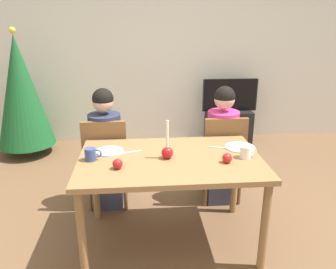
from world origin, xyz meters
name	(u,v)px	position (x,y,z in m)	size (l,w,h in m)	color
ground_plane	(170,240)	(0.00, 0.00, 0.00)	(7.68, 7.68, 0.00)	brown
back_wall	(154,52)	(0.00, 2.60, 1.30)	(6.40, 0.10, 2.60)	beige
dining_table	(170,168)	(0.00, 0.00, 0.67)	(1.40, 0.90, 0.75)	olive
chair_left	(106,158)	(-0.55, 0.61, 0.51)	(0.40, 0.40, 0.90)	brown
chair_right	(222,154)	(0.57, 0.61, 0.51)	(0.40, 0.40, 0.90)	brown
person_left_child	(106,151)	(-0.55, 0.64, 0.57)	(0.30, 0.30, 1.17)	#33384C
person_right_child	(222,147)	(0.57, 0.64, 0.57)	(0.30, 0.30, 1.17)	#33384C
tv_stand	(228,126)	(1.08, 2.30, 0.24)	(0.64, 0.40, 0.48)	black
tv	(230,95)	(1.08, 2.30, 0.71)	(0.79, 0.05, 0.46)	black
christmas_tree	(21,92)	(-1.75, 2.08, 0.86)	(0.73, 0.73, 1.66)	brown
candle_centerpiece	(167,151)	(-0.02, -0.01, 0.81)	(0.09, 0.09, 0.30)	red
plate_left	(110,151)	(-0.47, 0.16, 0.76)	(0.22, 0.22, 0.01)	silver
plate_right	(240,147)	(0.59, 0.16, 0.76)	(0.25, 0.25, 0.01)	white
mug_left	(91,154)	(-0.60, 0.01, 0.80)	(0.13, 0.08, 0.10)	#33477F
mug_right	(246,152)	(0.58, -0.05, 0.80)	(0.13, 0.09, 0.09)	white
fork_left	(131,152)	(-0.30, 0.13, 0.75)	(0.18, 0.01, 0.01)	silver
fork_right	(220,148)	(0.42, 0.17, 0.75)	(0.18, 0.01, 0.01)	silver
apple_near_candle	(118,164)	(-0.39, -0.16, 0.79)	(0.07, 0.07, 0.07)	#AB1A1B
apple_by_left_plate	(227,158)	(0.41, -0.13, 0.79)	(0.07, 0.07, 0.07)	red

